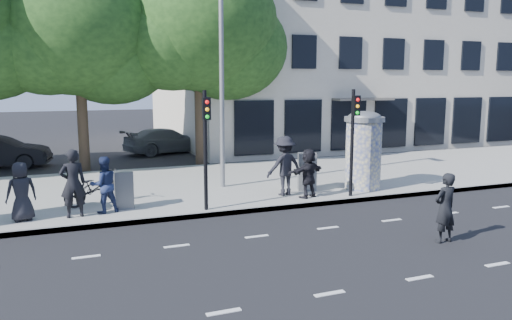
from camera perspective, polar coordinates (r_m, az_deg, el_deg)
name	(u,v)px	position (r m, az deg, el deg)	size (l,w,h in m)	color
ground	(280,255)	(11.22, 2.75, -10.77)	(120.00, 120.00, 0.00)	black
sidewalk	(195,186)	(18.06, -7.00, -2.96)	(40.00, 8.00, 0.15)	gray
curb	(229,213)	(14.37, -3.06, -6.02)	(40.00, 0.10, 0.16)	slate
lane_dash_near	(330,294)	(9.40, 8.41, -14.88)	(32.00, 0.12, 0.01)	silver
lane_dash_far	(257,237)	(12.45, 0.09, -8.74)	(32.00, 0.12, 0.01)	silver
ad_column_right	(363,148)	(17.36, 12.19, 1.32)	(1.36, 1.36, 2.65)	beige
traffic_pole_near	(206,138)	(14.03, -5.77, 2.55)	(0.22, 0.31, 3.40)	black
traffic_pole_far	(353,132)	(15.99, 11.06, 3.21)	(0.22, 0.31, 3.40)	black
street_lamp	(222,51)	(17.09, -3.91, 12.32)	(0.25, 0.93, 8.00)	slate
tree_near_left	(77,25)	(22.47, -19.73, 14.27)	(6.80, 6.80, 8.97)	#38281C
tree_center	(198,23)	(22.84, -6.64, 15.26)	(7.00, 7.00, 9.30)	#38281C
building	(323,47)	(33.90, 7.71, 12.62)	(20.30, 15.85, 12.00)	#C0B6A1
ped_a	(21,192)	(14.45, -25.25, -3.28)	(0.77, 0.50, 1.58)	black
ped_b	(73,183)	(14.28, -20.20, -2.52)	(0.68, 0.45, 1.86)	black
ped_c	(104,185)	(14.53, -16.99, -2.72)	(0.77, 0.60, 1.59)	navy
ped_d	(285,166)	(16.04, 3.28, -0.67)	(1.23, 0.71, 1.91)	black
ped_f	(308,173)	(15.80, 6.00, -1.50)	(1.45, 0.52, 1.56)	black
man_road	(445,208)	(12.63, 20.80, -5.13)	(0.61, 0.40, 1.68)	black
bicycle	(95,187)	(15.65, -17.87, -2.95)	(1.99, 0.69, 1.05)	black
cabinet_left	(124,190)	(14.93, -14.86, -3.31)	(0.52, 0.38, 1.09)	#5D5F61
cabinet_right	(307,172)	(16.91, 5.86, -1.32)	(0.60, 0.44, 1.26)	slate
car_right	(166,141)	(27.02, -10.22, 2.19)	(4.57, 1.86, 1.33)	slate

